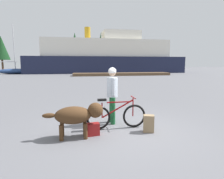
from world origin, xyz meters
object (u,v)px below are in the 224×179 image
person_cyclist (112,90)px  ferry_boat (107,57)px  backpack (149,124)px  bicycle (116,116)px  handbag_pannier (93,129)px  sailboat_moored (16,71)px  dog (77,115)px

person_cyclist → ferry_boat: (4.91, 32.03, 2.01)m
backpack → bicycle: bearing=151.9°
person_cyclist → handbag_pannier: person_cyclist is taller
handbag_pannier → sailboat_moored: 32.79m
person_cyclist → dog: size_ratio=1.17×
bicycle → person_cyclist: person_cyclist is taller
person_cyclist → dog: (-1.05, -0.96, -0.46)m
dog → ferry_boat: 33.61m
handbag_pannier → ferry_boat: size_ratio=0.01×
bicycle → ferry_boat: bearing=81.4°
bicycle → backpack: bearing=-28.1°
person_cyclist → handbag_pannier: 1.42m
bicycle → backpack: (0.80, -0.43, -0.14)m
ferry_boat → sailboat_moored: 16.69m
dog → ferry_boat: size_ratio=0.05×
bicycle → backpack: 0.91m
dog → backpack: size_ratio=3.18×
backpack → sailboat_moored: (-12.28, 30.98, 0.29)m
backpack → handbag_pannier: (-1.48, 0.03, -0.07)m
handbag_pannier → backpack: bearing=-1.0°
handbag_pannier → sailboat_moored: sailboat_moored is taller
person_cyclist → backpack: 1.46m
person_cyclist → sailboat_moored: size_ratio=0.20×
ferry_boat → handbag_pannier: bearing=-99.6°
ferry_boat → bicycle: bearing=-98.6°
person_cyclist → sailboat_moored: 32.17m
dog → handbag_pannier: dog is taller
person_cyclist → backpack: bearing=-48.8°
bicycle → sailboat_moored: sailboat_moored is taller
backpack → ferry_boat: bearing=82.9°
bicycle → person_cyclist: 0.83m
ferry_boat → backpack: bearing=-97.1°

